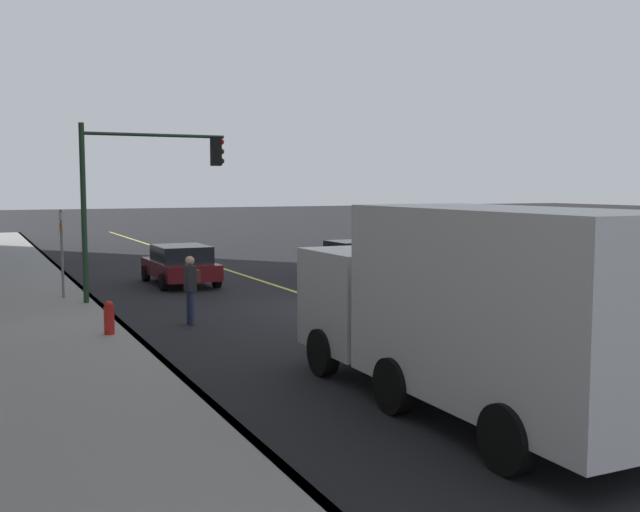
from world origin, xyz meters
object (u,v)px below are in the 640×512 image
(car_maroon, at_px, (180,264))
(fire_hydrant, at_px, (109,321))
(car_tan, at_px, (354,260))
(street_sign_post, at_px, (62,248))
(pedestrian_with_backpack, at_px, (191,284))
(traffic_light_mast, at_px, (142,181))
(truck_white, at_px, (471,306))

(car_maroon, relative_size, fire_hydrant, 4.59)
(car_tan, xyz_separation_m, street_sign_post, (-1.02, 10.70, 0.93))
(car_maroon, bearing_deg, pedestrian_with_backpack, 167.21)
(traffic_light_mast, height_order, street_sign_post, traffic_light_mast)
(car_tan, bearing_deg, street_sign_post, 95.47)
(truck_white, relative_size, traffic_light_mast, 1.45)
(car_tan, relative_size, car_maroon, 0.91)
(traffic_light_mast, bearing_deg, car_maroon, -28.80)
(car_tan, bearing_deg, car_maroon, 76.05)
(car_maroon, height_order, pedestrian_with_backpack, pedestrian_with_backpack)
(fire_hydrant, bearing_deg, traffic_light_mast, -20.45)
(pedestrian_with_backpack, xyz_separation_m, street_sign_post, (5.29, 2.58, 0.63))
(car_maroon, distance_m, traffic_light_mast, 5.37)
(car_maroon, distance_m, fire_hydrant, 9.93)
(fire_hydrant, bearing_deg, car_maroon, -24.19)
(car_tan, distance_m, pedestrian_with_backpack, 10.29)
(car_maroon, height_order, truck_white, truck_white)
(car_maroon, bearing_deg, traffic_light_mast, 151.20)
(street_sign_post, height_order, fire_hydrant, street_sign_post)
(car_tan, bearing_deg, truck_white, 158.33)
(pedestrian_with_backpack, relative_size, traffic_light_mast, 0.33)
(car_maroon, xyz_separation_m, fire_hydrant, (-9.05, 4.07, -0.29))
(pedestrian_with_backpack, bearing_deg, street_sign_post, 26.00)
(pedestrian_with_backpack, bearing_deg, traffic_light_mast, 5.14)
(car_tan, xyz_separation_m, fire_hydrant, (-7.48, 10.40, -0.29))
(car_maroon, height_order, traffic_light_mast, traffic_light_mast)
(pedestrian_with_backpack, bearing_deg, car_tan, -52.14)
(pedestrian_with_backpack, height_order, traffic_light_mast, traffic_light_mast)
(car_tan, height_order, street_sign_post, street_sign_post)
(car_tan, height_order, car_maroon, car_tan)
(traffic_light_mast, bearing_deg, car_tan, -74.60)
(traffic_light_mast, xyz_separation_m, fire_hydrant, (-5.14, 1.92, -3.28))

